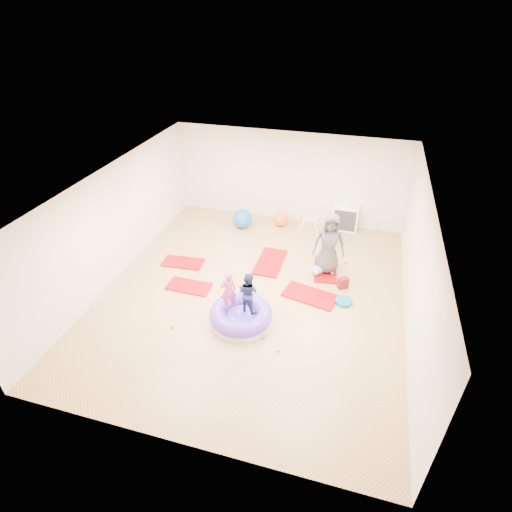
# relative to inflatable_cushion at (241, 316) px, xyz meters

# --- Properties ---
(room) EXTENTS (7.01, 8.01, 2.81)m
(room) POSITION_rel_inflatable_cushion_xyz_m (-0.03, 1.01, 1.23)
(room) COLOR tan
(room) RESTS_ON ground
(gym_mat_front_left) EXTENTS (1.08, 0.55, 0.04)m
(gym_mat_front_left) POSITION_rel_inflatable_cushion_xyz_m (-1.61, 0.83, -0.15)
(gym_mat_front_left) COLOR red
(gym_mat_front_left) RESTS_ON ground
(gym_mat_mid_left) EXTENTS (1.11, 0.62, 0.04)m
(gym_mat_mid_left) POSITION_rel_inflatable_cushion_xyz_m (-2.19, 1.76, -0.15)
(gym_mat_mid_left) COLOR red
(gym_mat_mid_left) RESTS_ON ground
(gym_mat_center_back) EXTENTS (0.67, 1.32, 0.05)m
(gym_mat_center_back) POSITION_rel_inflatable_cushion_xyz_m (0.06, 2.41, -0.14)
(gym_mat_center_back) COLOR red
(gym_mat_center_back) RESTS_ON ground
(gym_mat_right) EXTENTS (1.35, 0.88, 0.05)m
(gym_mat_right) POSITION_rel_inflatable_cushion_xyz_m (1.32, 1.28, -0.14)
(gym_mat_right) COLOR red
(gym_mat_right) RESTS_ON ground
(gym_mat_rear_right) EXTENTS (0.71, 1.21, 0.05)m
(gym_mat_rear_right) POSITION_rel_inflatable_cushion_xyz_m (1.53, 2.45, -0.15)
(gym_mat_rear_right) COLOR red
(gym_mat_rear_right) RESTS_ON ground
(inflatable_cushion) EXTENTS (1.39, 1.39, 0.44)m
(inflatable_cushion) POSITION_rel_inflatable_cushion_xyz_m (0.00, 0.00, 0.00)
(inflatable_cushion) COLOR silver
(inflatable_cushion) RESTS_ON ground
(child_pink) EXTENTS (0.41, 0.37, 0.94)m
(child_pink) POSITION_rel_inflatable_cushion_xyz_m (-0.26, -0.01, 0.70)
(child_pink) COLOR #CD4287
(child_pink) RESTS_ON inflatable_cushion
(child_navy) EXTENTS (0.55, 0.49, 0.95)m
(child_navy) POSITION_rel_inflatable_cushion_xyz_m (0.16, 0.03, 0.71)
(child_navy) COLOR navy
(child_navy) RESTS_ON inflatable_cushion
(adult_caregiver) EXTENTS (0.87, 0.64, 1.63)m
(adult_caregiver) POSITION_rel_inflatable_cushion_xyz_m (1.55, 2.40, 0.69)
(adult_caregiver) COLOR #414144
(adult_caregiver) RESTS_ON gym_mat_rear_right
(infant) EXTENTS (0.34, 0.35, 0.20)m
(infant) POSITION_rel_inflatable_cushion_xyz_m (1.34, 2.21, -0.02)
(infant) COLOR #95B5F5
(infant) RESTS_ON gym_mat_rear_right
(ball_pit_balls) EXTENTS (3.45, 3.62, 0.07)m
(ball_pit_balls) POSITION_rel_inflatable_cushion_xyz_m (0.39, 0.54, -0.13)
(ball_pit_balls) COLOR green
(ball_pit_balls) RESTS_ON ground
(exercise_ball_blue) EXTENTS (0.60, 0.60, 0.60)m
(exercise_ball_blue) POSITION_rel_inflatable_cushion_xyz_m (-1.25, 4.08, 0.13)
(exercise_ball_blue) COLOR #1A5BB1
(exercise_ball_blue) RESTS_ON ground
(exercise_ball_orange) EXTENTS (0.44, 0.44, 0.44)m
(exercise_ball_orange) POSITION_rel_inflatable_cushion_xyz_m (-0.13, 4.51, 0.05)
(exercise_ball_orange) COLOR orange
(exercise_ball_orange) RESTS_ON ground
(infant_play_gym) EXTENTS (0.66, 0.63, 0.51)m
(infant_play_gym) POSITION_rel_inflatable_cushion_xyz_m (0.82, 4.23, 0.17)
(infant_play_gym) COLOR white
(infant_play_gym) RESTS_ON ground
(cube_shelf) EXTENTS (0.76, 0.37, 0.76)m
(cube_shelf) POSITION_rel_inflatable_cushion_xyz_m (1.79, 4.80, 0.21)
(cube_shelf) COLOR white
(cube_shelf) RESTS_ON ground
(balance_disc) EXTENTS (0.39, 0.39, 0.09)m
(balance_disc) POSITION_rel_inflatable_cushion_xyz_m (2.12, 1.26, -0.13)
(balance_disc) COLOR #076D7F
(balance_disc) RESTS_ON ground
(backpack) EXTENTS (0.29, 0.27, 0.28)m
(backpack) POSITION_rel_inflatable_cushion_xyz_m (2.04, 1.84, -0.03)
(backpack) COLOR red
(backpack) RESTS_ON ground
(yellow_toy) EXTENTS (0.21, 0.21, 0.03)m
(yellow_toy) POSITION_rel_inflatable_cushion_xyz_m (-0.68, 0.27, -0.15)
(yellow_toy) COLOR yellow
(yellow_toy) RESTS_ON ground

